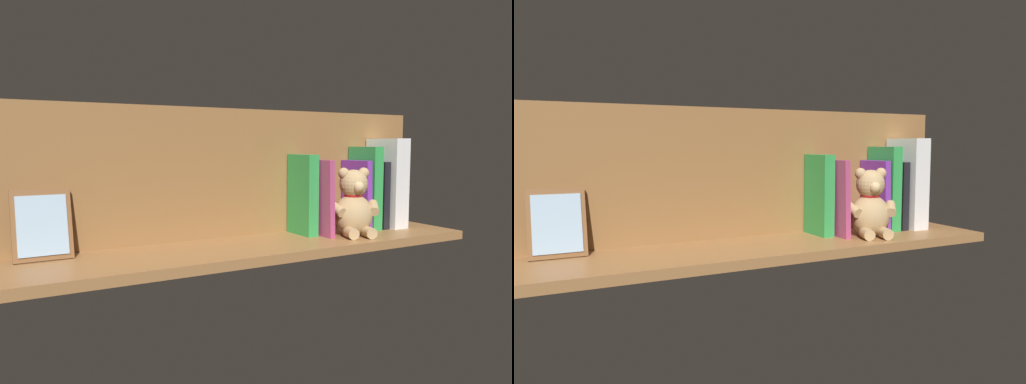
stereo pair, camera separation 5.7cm
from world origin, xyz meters
TOP-DOWN VIEW (x-y plane):
  - ground_plane at (0.00, 0.00)cm, footprint 113.66×25.55cm
  - shelf_back_panel at (0.00, -10.53)cm, footprint 113.66×1.50cm
  - book_0 at (-48.27, -4.33)cm, footprint 1.58×10.09cm
  - dictionary_thick_white at (-44.36, -3.19)cm, footprint 5.04×12.17cm
  - book_1 at (-40.15, -3.96)cm, footprint 2.17×10.84cm
  - book_2 at (-36.93, -3.93)cm, footprint 3.06×10.90cm
  - book_3 at (-33.95, -3.98)cm, footprint 2.23×10.80cm
  - teddy_bear at (-26.67, 3.36)cm, footprint 13.48×13.02cm
  - book_4 at (-19.05, -2.46)cm, footprint 2.02×13.84cm
  - book_5 at (-16.23, -4.37)cm, footprint 2.99×10.01cm
  - picture_frame_leaning at (45.56, -6.65)cm, footprint 11.32×4.79cm

SIDE VIEW (x-z plane):
  - ground_plane at x=0.00cm, z-range -2.20..0.00cm
  - picture_frame_leaning at x=45.56cm, z-range -0.15..14.22cm
  - teddy_bear at x=-26.67cm, z-range -1.04..16.33cm
  - book_1 at x=-40.15cm, z-range 0.00..18.48cm
  - book_3 at x=-33.95cm, z-range -0.02..18.93cm
  - book_4 at x=-19.05cm, z-range -0.02..19.37cm
  - book_5 at x=-16.23cm, z-range 0.00..20.66cm
  - book_2 at x=-36.93cm, z-range 0.00..22.63cm
  - book_0 at x=-48.27cm, z-range 0.00..23.98cm
  - dictionary_thick_white at x=-44.36cm, z-range 0.00..24.86cm
  - shelf_back_panel at x=0.00cm, z-range 0.00..32.06cm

